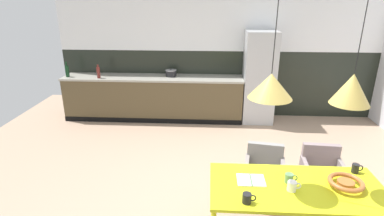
{
  "coord_description": "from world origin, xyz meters",
  "views": [
    {
      "loc": [
        -0.2,
        -3.23,
        2.51
      ],
      "look_at": [
        -0.44,
        0.83,
        1.03
      ],
      "focal_mm": 28.76,
      "sensor_mm": 36.0,
      "label": 1
    }
  ],
  "objects_px": {
    "cooking_pot": "(171,73)",
    "dining_table": "(296,190)",
    "refrigerator_column": "(259,78)",
    "mug_white_ceramic": "(292,186)",
    "mug_glass_clear": "(356,168)",
    "bottle_wine_green": "(67,71)",
    "pendant_lamp_over_table_near": "(271,86)",
    "armchair_by_stool": "(264,166)",
    "mug_wide_latte": "(247,198)",
    "armchair_head_of_table": "(322,167)",
    "pendant_lamp_over_table_far": "(352,89)",
    "mug_short_terracotta": "(289,178)",
    "open_book": "(251,180)",
    "fruit_bowl": "(346,183)",
    "bottle_spice_small": "(98,72)"
  },
  "relations": [
    {
      "from": "refrigerator_column",
      "to": "armchair_head_of_table",
      "type": "relative_size",
      "value": 2.47
    },
    {
      "from": "cooking_pot",
      "to": "pendant_lamp_over_table_near",
      "type": "distance_m",
      "value": 3.93
    },
    {
      "from": "refrigerator_column",
      "to": "armchair_by_stool",
      "type": "relative_size",
      "value": 2.55
    },
    {
      "from": "cooking_pot",
      "to": "bottle_wine_green",
      "type": "bearing_deg",
      "value": -175.49
    },
    {
      "from": "dining_table",
      "to": "refrigerator_column",
      "type": "bearing_deg",
      "value": 88.0
    },
    {
      "from": "open_book",
      "to": "cooking_pot",
      "type": "distance_m",
      "value": 3.78
    },
    {
      "from": "mug_glass_clear",
      "to": "pendant_lamp_over_table_far",
      "type": "xyz_separation_m",
      "value": [
        -0.34,
        -0.31,
        0.96
      ]
    },
    {
      "from": "refrigerator_column",
      "to": "mug_short_terracotta",
      "type": "distance_m",
      "value": 3.5
    },
    {
      "from": "bottle_spice_small",
      "to": "armchair_by_stool",
      "type": "bearing_deg",
      "value": -40.53
    },
    {
      "from": "armchair_head_of_table",
      "to": "mug_short_terracotta",
      "type": "distance_m",
      "value": 0.99
    },
    {
      "from": "bottle_wine_green",
      "to": "mug_white_ceramic",
      "type": "bearing_deg",
      "value": -43.08
    },
    {
      "from": "armchair_head_of_table",
      "to": "pendant_lamp_over_table_near",
      "type": "distance_m",
      "value": 1.73
    },
    {
      "from": "cooking_pot",
      "to": "bottle_spice_small",
      "type": "bearing_deg",
      "value": -170.58
    },
    {
      "from": "fruit_bowl",
      "to": "cooking_pot",
      "type": "bearing_deg",
      "value": 120.87
    },
    {
      "from": "refrigerator_column",
      "to": "mug_wide_latte",
      "type": "distance_m",
      "value": 3.9
    },
    {
      "from": "mug_wide_latte",
      "to": "bottle_spice_small",
      "type": "bearing_deg",
      "value": 125.68
    },
    {
      "from": "mug_short_terracotta",
      "to": "pendant_lamp_over_table_far",
      "type": "xyz_separation_m",
      "value": [
        0.4,
        -0.08,
        0.96
      ]
    },
    {
      "from": "refrigerator_column",
      "to": "mug_glass_clear",
      "type": "bearing_deg",
      "value": -80.36
    },
    {
      "from": "refrigerator_column",
      "to": "bottle_wine_green",
      "type": "distance_m",
      "value": 3.97
    },
    {
      "from": "armchair_by_stool",
      "to": "cooking_pot",
      "type": "xyz_separation_m",
      "value": [
        -1.53,
        2.8,
        0.51
      ]
    },
    {
      "from": "refrigerator_column",
      "to": "pendant_lamp_over_table_far",
      "type": "height_order",
      "value": "pendant_lamp_over_table_far"
    },
    {
      "from": "bottle_wine_green",
      "to": "mug_wide_latte",
      "type": "bearing_deg",
      "value": -48.4
    },
    {
      "from": "mug_short_terracotta",
      "to": "mug_glass_clear",
      "type": "height_order",
      "value": "mug_glass_clear"
    },
    {
      "from": "open_book",
      "to": "mug_white_ceramic",
      "type": "distance_m",
      "value": 0.4
    },
    {
      "from": "armchair_head_of_table",
      "to": "fruit_bowl",
      "type": "relative_size",
      "value": 2.23
    },
    {
      "from": "open_book",
      "to": "mug_white_ceramic",
      "type": "relative_size",
      "value": 2.11
    },
    {
      "from": "mug_wide_latte",
      "to": "mug_glass_clear",
      "type": "height_order",
      "value": "mug_glass_clear"
    },
    {
      "from": "armchair_head_of_table",
      "to": "mug_glass_clear",
      "type": "height_order",
      "value": "mug_glass_clear"
    },
    {
      "from": "armchair_head_of_table",
      "to": "bottle_wine_green",
      "type": "bearing_deg",
      "value": -27.29
    },
    {
      "from": "armchair_head_of_table",
      "to": "pendant_lamp_over_table_far",
      "type": "xyz_separation_m",
      "value": [
        -0.2,
        -0.82,
        1.26
      ]
    },
    {
      "from": "dining_table",
      "to": "mug_white_ceramic",
      "type": "xyz_separation_m",
      "value": [
        -0.07,
        -0.07,
        0.09
      ]
    },
    {
      "from": "cooking_pot",
      "to": "dining_table",
      "type": "bearing_deg",
      "value": -64.96
    },
    {
      "from": "mug_wide_latte",
      "to": "cooking_pot",
      "type": "height_order",
      "value": "cooking_pot"
    },
    {
      "from": "mug_glass_clear",
      "to": "bottle_wine_green",
      "type": "xyz_separation_m",
      "value": [
        -4.52,
        3.17,
        0.24
      ]
    },
    {
      "from": "mug_glass_clear",
      "to": "pendant_lamp_over_table_near",
      "type": "height_order",
      "value": "pendant_lamp_over_table_near"
    },
    {
      "from": "open_book",
      "to": "cooking_pot",
      "type": "bearing_deg",
      "value": 109.41
    },
    {
      "from": "armchair_by_stool",
      "to": "pendant_lamp_over_table_near",
      "type": "relative_size",
      "value": 0.65
    },
    {
      "from": "mug_glass_clear",
      "to": "refrigerator_column",
      "type": "bearing_deg",
      "value": 99.64
    },
    {
      "from": "dining_table",
      "to": "bottle_wine_green",
      "type": "xyz_separation_m",
      "value": [
        -3.84,
        3.46,
        0.34
      ]
    },
    {
      "from": "armchair_by_stool",
      "to": "open_book",
      "type": "xyz_separation_m",
      "value": [
        -0.28,
        -0.76,
        0.28
      ]
    },
    {
      "from": "armchair_by_stool",
      "to": "mug_wide_latte",
      "type": "height_order",
      "value": "mug_wide_latte"
    },
    {
      "from": "pendant_lamp_over_table_near",
      "to": "pendant_lamp_over_table_far",
      "type": "height_order",
      "value": "same"
    },
    {
      "from": "mug_white_ceramic",
      "to": "bottle_wine_green",
      "type": "bearing_deg",
      "value": 136.92
    },
    {
      "from": "refrigerator_column",
      "to": "mug_white_ceramic",
      "type": "height_order",
      "value": "refrigerator_column"
    },
    {
      "from": "armchair_head_of_table",
      "to": "armchair_by_stool",
      "type": "xyz_separation_m",
      "value": [
        -0.7,
        0.03,
        -0.02
      ]
    },
    {
      "from": "fruit_bowl",
      "to": "mug_glass_clear",
      "type": "xyz_separation_m",
      "value": [
        0.21,
        0.28,
        -0.0
      ]
    },
    {
      "from": "refrigerator_column",
      "to": "mug_wide_latte",
      "type": "bearing_deg",
      "value": -99.51
    },
    {
      "from": "dining_table",
      "to": "mug_white_ceramic",
      "type": "bearing_deg",
      "value": -133.7
    },
    {
      "from": "mug_glass_clear",
      "to": "bottle_spice_small",
      "type": "distance_m",
      "value": 4.93
    },
    {
      "from": "armchair_by_stool",
      "to": "cooking_pot",
      "type": "height_order",
      "value": "cooking_pot"
    }
  ]
}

